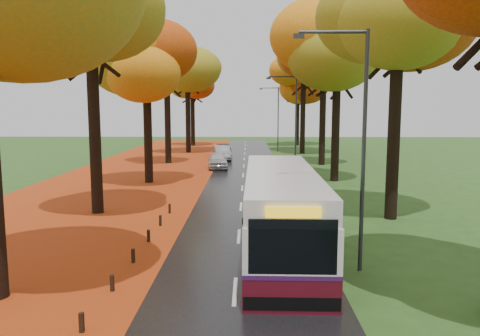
{
  "coord_description": "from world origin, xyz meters",
  "views": [
    {
      "loc": [
        0.38,
        -7.41,
        5.52
      ],
      "look_at": [
        0.0,
        14.94,
        2.6
      ],
      "focal_mm": 35.0,
      "sensor_mm": 36.0,
      "label": 1
    }
  ],
  "objects_px": {
    "streetlamp_near": "(357,132)",
    "car_silver": "(222,153)",
    "streetlamp_far": "(276,114)",
    "car_dark": "(224,150)",
    "bus": "(281,209)",
    "streetlamp_mid": "(293,117)",
    "car_white": "(218,160)"
  },
  "relations": [
    {
      "from": "bus",
      "to": "car_dark",
      "type": "bearing_deg",
      "value": 97.45
    },
    {
      "from": "car_white",
      "to": "car_silver",
      "type": "relative_size",
      "value": 0.96
    },
    {
      "from": "streetlamp_near",
      "to": "car_dark",
      "type": "distance_m",
      "value": 37.65
    },
    {
      "from": "streetlamp_mid",
      "to": "car_dark",
      "type": "bearing_deg",
      "value": 112.91
    },
    {
      "from": "bus",
      "to": "car_silver",
      "type": "distance_m",
      "value": 31.22
    },
    {
      "from": "streetlamp_near",
      "to": "car_white",
      "type": "distance_m",
      "value": 27.42
    },
    {
      "from": "streetlamp_near",
      "to": "car_silver",
      "type": "bearing_deg",
      "value": 100.74
    },
    {
      "from": "streetlamp_near",
      "to": "car_silver",
      "type": "relative_size",
      "value": 1.78
    },
    {
      "from": "streetlamp_near",
      "to": "streetlamp_mid",
      "type": "relative_size",
      "value": 1.0
    },
    {
      "from": "streetlamp_far",
      "to": "car_white",
      "type": "height_order",
      "value": "streetlamp_far"
    },
    {
      "from": "streetlamp_far",
      "to": "car_dark",
      "type": "height_order",
      "value": "streetlamp_far"
    },
    {
      "from": "streetlamp_near",
      "to": "car_dark",
      "type": "relative_size",
      "value": 1.82
    },
    {
      "from": "bus",
      "to": "car_white",
      "type": "xyz_separation_m",
      "value": [
        -3.97,
        24.19,
        -0.88
      ]
    },
    {
      "from": "bus",
      "to": "car_silver",
      "type": "xyz_separation_m",
      "value": [
        -3.99,
        30.95,
        -0.87
      ]
    },
    {
      "from": "car_white",
      "to": "car_dark",
      "type": "bearing_deg",
      "value": 85.86
    },
    {
      "from": "streetlamp_near",
      "to": "car_white",
      "type": "relative_size",
      "value": 1.87
    },
    {
      "from": "streetlamp_far",
      "to": "car_white",
      "type": "relative_size",
      "value": 1.87
    },
    {
      "from": "streetlamp_far",
      "to": "bus",
      "type": "distance_m",
      "value": 41.96
    },
    {
      "from": "streetlamp_far",
      "to": "car_white",
      "type": "distance_m",
      "value": 19.09
    },
    {
      "from": "streetlamp_mid",
      "to": "car_dark",
      "type": "height_order",
      "value": "streetlamp_mid"
    },
    {
      "from": "streetlamp_far",
      "to": "car_dark",
      "type": "bearing_deg",
      "value": -131.57
    },
    {
      "from": "car_dark",
      "to": "bus",
      "type": "bearing_deg",
      "value": -87.62
    },
    {
      "from": "streetlamp_far",
      "to": "car_white",
      "type": "bearing_deg",
      "value": -109.61
    },
    {
      "from": "streetlamp_near",
      "to": "bus",
      "type": "xyz_separation_m",
      "value": [
        -2.3,
        2.21,
        -3.07
      ]
    },
    {
      "from": "streetlamp_near",
      "to": "car_silver",
      "type": "distance_m",
      "value": 33.98
    },
    {
      "from": "bus",
      "to": "car_dark",
      "type": "xyz_separation_m",
      "value": [
        -3.99,
        34.69,
        -0.97
      ]
    },
    {
      "from": "streetlamp_mid",
      "to": "bus",
      "type": "height_order",
      "value": "streetlamp_mid"
    },
    {
      "from": "streetlamp_far",
      "to": "car_silver",
      "type": "distance_m",
      "value": 13.13
    },
    {
      "from": "streetlamp_mid",
      "to": "bus",
      "type": "bearing_deg",
      "value": -96.64
    },
    {
      "from": "car_white",
      "to": "streetlamp_near",
      "type": "bearing_deg",
      "value": -80.92
    },
    {
      "from": "car_white",
      "to": "car_silver",
      "type": "distance_m",
      "value": 6.76
    },
    {
      "from": "streetlamp_near",
      "to": "bus",
      "type": "relative_size",
      "value": 0.68
    }
  ]
}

